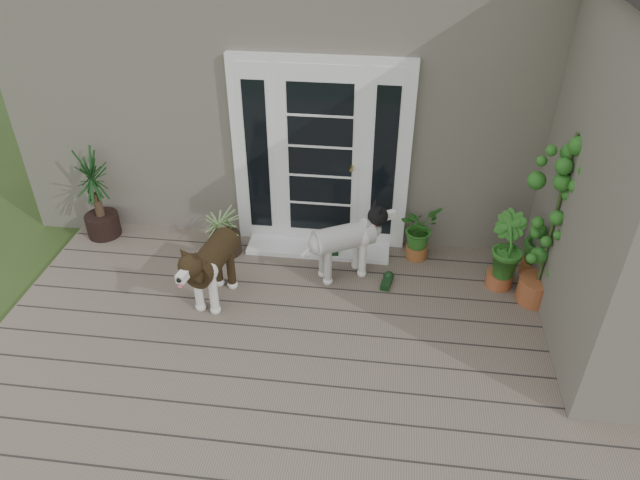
# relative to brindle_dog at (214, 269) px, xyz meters

# --- Properties ---
(deck) EXTENTS (6.20, 4.60, 0.12)m
(deck) POSITION_rel_brindle_dog_xyz_m (1.12, -1.02, -0.44)
(deck) COLOR #6B5B4C
(deck) RESTS_ON ground
(house_main) EXTENTS (7.40, 4.00, 3.10)m
(house_main) POSITION_rel_brindle_dog_xyz_m (1.12, 3.23, 1.05)
(house_main) COLOR #665E54
(house_main) RESTS_ON ground
(door_unit) EXTENTS (1.90, 0.14, 2.15)m
(door_unit) POSITION_rel_brindle_dog_xyz_m (0.92, 1.18, 0.70)
(door_unit) COLOR white
(door_unit) RESTS_ON deck
(door_step) EXTENTS (1.60, 0.40, 0.05)m
(door_step) POSITION_rel_brindle_dog_xyz_m (0.92, 0.98, -0.35)
(door_step) COLOR white
(door_step) RESTS_ON deck
(brindle_dog) EXTENTS (0.54, 0.96, 0.75)m
(brindle_dog) POSITION_rel_brindle_dog_xyz_m (0.00, 0.00, 0.00)
(brindle_dog) COLOR #332412
(brindle_dog) RESTS_ON deck
(white_dog) EXTENTS (0.92, 0.73, 0.71)m
(white_dog) POSITION_rel_brindle_dog_xyz_m (1.23, 0.54, -0.02)
(white_dog) COLOR white
(white_dog) RESTS_ON deck
(spider_plant) EXTENTS (0.60, 0.60, 0.62)m
(spider_plant) POSITION_rel_brindle_dog_xyz_m (-0.12, 0.81, -0.07)
(spider_plant) COLOR #83A364
(spider_plant) RESTS_ON deck
(yucca) EXTENTS (0.79, 0.79, 1.05)m
(yucca) POSITION_rel_brindle_dog_xyz_m (-1.63, 0.98, 0.15)
(yucca) COLOR black
(yucca) RESTS_ON deck
(herb_a) EXTENTS (0.60, 0.60, 0.55)m
(herb_a) POSITION_rel_brindle_dog_xyz_m (2.02, 0.98, -0.10)
(herb_a) COLOR #164E16
(herb_a) RESTS_ON deck
(herb_b) EXTENTS (0.56, 0.56, 0.63)m
(herb_b) POSITION_rel_brindle_dog_xyz_m (2.87, 0.58, -0.06)
(herb_b) COLOR #26611B
(herb_b) RESTS_ON deck
(herb_c) EXTENTS (0.42, 0.42, 0.61)m
(herb_c) POSITION_rel_brindle_dog_xyz_m (3.27, 0.84, -0.07)
(herb_c) COLOR #195117
(herb_c) RESTS_ON deck
(sapling) EXTENTS (0.64, 0.64, 1.89)m
(sapling) POSITION_rel_brindle_dog_xyz_m (3.19, 0.37, 0.57)
(sapling) COLOR #1A5B20
(sapling) RESTS_ON deck
(clog_left) EXTENTS (0.19, 0.36, 0.10)m
(clog_left) POSITION_rel_brindle_dog_xyz_m (1.09, 0.95, -0.32)
(clog_left) COLOR black
(clog_left) RESTS_ON deck
(clog_right) EXTENTS (0.18, 0.30, 0.08)m
(clog_right) POSITION_rel_brindle_dog_xyz_m (1.71, 0.44, -0.33)
(clog_right) COLOR black
(clog_right) RESTS_ON deck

